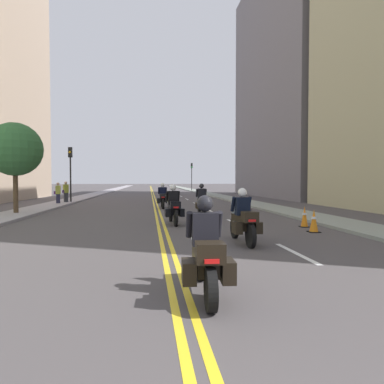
{
  "coord_description": "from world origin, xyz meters",
  "views": [
    {
      "loc": [
        -0.47,
        0.19,
        1.8
      ],
      "look_at": [
        1.48,
        15.35,
        1.28
      ],
      "focal_mm": 31.2,
      "sensor_mm": 36.0,
      "label": 1
    }
  ],
  "objects_px": {
    "motorcycle_2": "(173,208)",
    "traffic_light_near": "(70,164)",
    "traffic_light_far": "(192,172)",
    "pedestrian_0": "(58,193)",
    "traffic_cone_2": "(304,217)",
    "traffic_cone_1": "(314,221)",
    "motorcycle_0": "(206,256)",
    "motorcycle_1": "(243,221)",
    "motorcycle_3": "(202,202)",
    "street_tree_0": "(15,150)",
    "traffic_cone_0": "(249,204)",
    "pedestrian_1": "(66,192)",
    "motorcycle_4": "(163,198)"
  },
  "relations": [
    {
      "from": "motorcycle_2",
      "to": "traffic_light_near",
      "type": "relative_size",
      "value": 0.52
    },
    {
      "from": "traffic_light_far",
      "to": "pedestrian_0",
      "type": "height_order",
      "value": "traffic_light_far"
    },
    {
      "from": "traffic_cone_2",
      "to": "traffic_cone_1",
      "type": "bearing_deg",
      "value": -102.09
    },
    {
      "from": "motorcycle_0",
      "to": "motorcycle_1",
      "type": "bearing_deg",
      "value": 69.67
    },
    {
      "from": "pedestrian_0",
      "to": "motorcycle_3",
      "type": "bearing_deg",
      "value": 125.22
    },
    {
      "from": "street_tree_0",
      "to": "traffic_cone_2",
      "type": "bearing_deg",
      "value": -26.02
    },
    {
      "from": "motorcycle_3",
      "to": "traffic_light_near",
      "type": "relative_size",
      "value": 0.51
    },
    {
      "from": "traffic_cone_1",
      "to": "traffic_light_far",
      "type": "xyz_separation_m",
      "value": [
        1.45,
        44.9,
        2.86
      ]
    },
    {
      "from": "motorcycle_1",
      "to": "motorcycle_3",
      "type": "relative_size",
      "value": 0.99
    },
    {
      "from": "motorcycle_3",
      "to": "traffic_light_far",
      "type": "relative_size",
      "value": 0.48
    },
    {
      "from": "traffic_cone_1",
      "to": "traffic_light_near",
      "type": "xyz_separation_m",
      "value": [
        -11.88,
        16.58,
        2.68
      ]
    },
    {
      "from": "traffic_cone_0",
      "to": "street_tree_0",
      "type": "bearing_deg",
      "value": -174.33
    },
    {
      "from": "traffic_cone_2",
      "to": "traffic_light_near",
      "type": "distance_m",
      "value": 19.73
    },
    {
      "from": "motorcycle_2",
      "to": "traffic_cone_0",
      "type": "height_order",
      "value": "motorcycle_2"
    },
    {
      "from": "traffic_cone_1",
      "to": "traffic_light_near",
      "type": "height_order",
      "value": "traffic_light_near"
    },
    {
      "from": "traffic_light_far",
      "to": "motorcycle_1",
      "type": "bearing_deg",
      "value": -95.48
    },
    {
      "from": "traffic_cone_0",
      "to": "street_tree_0",
      "type": "distance_m",
      "value": 13.43
    },
    {
      "from": "motorcycle_2",
      "to": "traffic_cone_1",
      "type": "distance_m",
      "value": 5.46
    },
    {
      "from": "pedestrian_0",
      "to": "pedestrian_1",
      "type": "xyz_separation_m",
      "value": [
        0.2,
        1.49,
        0.04
      ]
    },
    {
      "from": "motorcycle_3",
      "to": "traffic_cone_1",
      "type": "xyz_separation_m",
      "value": [
        2.89,
        -6.64,
        -0.26
      ]
    },
    {
      "from": "motorcycle_2",
      "to": "pedestrian_0",
      "type": "bearing_deg",
      "value": 119.3
    },
    {
      "from": "motorcycle_3",
      "to": "pedestrian_1",
      "type": "relative_size",
      "value": 1.3
    },
    {
      "from": "motorcycle_2",
      "to": "traffic_light_near",
      "type": "xyz_separation_m",
      "value": [
        -7.18,
        13.8,
        2.41
      ]
    },
    {
      "from": "motorcycle_1",
      "to": "motorcycle_2",
      "type": "height_order",
      "value": "motorcycle_2"
    },
    {
      "from": "motorcycle_0",
      "to": "traffic_cone_0",
      "type": "xyz_separation_m",
      "value": [
        5.2,
        14.7,
        -0.3
      ]
    },
    {
      "from": "motorcycle_3",
      "to": "traffic_cone_0",
      "type": "height_order",
      "value": "motorcycle_3"
    },
    {
      "from": "motorcycle_4",
      "to": "traffic_cone_1",
      "type": "xyz_separation_m",
      "value": [
        4.81,
        -10.89,
        -0.25
      ]
    },
    {
      "from": "motorcycle_1",
      "to": "traffic_light_far",
      "type": "height_order",
      "value": "traffic_light_far"
    },
    {
      "from": "motorcycle_0",
      "to": "traffic_light_near",
      "type": "distance_m",
      "value": 23.64
    },
    {
      "from": "traffic_light_near",
      "to": "pedestrian_1",
      "type": "relative_size",
      "value": 2.57
    },
    {
      "from": "traffic_light_far",
      "to": "pedestrian_1",
      "type": "relative_size",
      "value": 2.74
    },
    {
      "from": "motorcycle_1",
      "to": "traffic_light_near",
      "type": "bearing_deg",
      "value": 114.65
    },
    {
      "from": "motorcycle_0",
      "to": "motorcycle_3",
      "type": "xyz_separation_m",
      "value": [
        1.93,
        12.5,
        0.02
      ]
    },
    {
      "from": "traffic_light_far",
      "to": "pedestrian_0",
      "type": "xyz_separation_m",
      "value": [
        -13.84,
        -30.09,
        -2.4
      ]
    },
    {
      "from": "motorcycle_0",
      "to": "motorcycle_3",
      "type": "relative_size",
      "value": 0.93
    },
    {
      "from": "motorcycle_1",
      "to": "motorcycle_3",
      "type": "height_order",
      "value": "motorcycle_3"
    },
    {
      "from": "motorcycle_0",
      "to": "motorcycle_2",
      "type": "bearing_deg",
      "value": 92.27
    },
    {
      "from": "traffic_light_near",
      "to": "traffic_light_far",
      "type": "distance_m",
      "value": 31.3
    },
    {
      "from": "pedestrian_1",
      "to": "traffic_light_far",
      "type": "bearing_deg",
      "value": -163.2
    },
    {
      "from": "motorcycle_2",
      "to": "motorcycle_3",
      "type": "distance_m",
      "value": 4.26
    },
    {
      "from": "motorcycle_2",
      "to": "traffic_light_near",
      "type": "height_order",
      "value": "traffic_light_near"
    },
    {
      "from": "pedestrian_1",
      "to": "motorcycle_0",
      "type": "bearing_deg",
      "value": 60.68
    },
    {
      "from": "motorcycle_4",
      "to": "street_tree_0",
      "type": "distance_m",
      "value": 8.93
    },
    {
      "from": "motorcycle_4",
      "to": "traffic_cone_2",
      "type": "height_order",
      "value": "motorcycle_4"
    },
    {
      "from": "motorcycle_4",
      "to": "motorcycle_0",
      "type": "bearing_deg",
      "value": -90.48
    },
    {
      "from": "traffic_cone_0",
      "to": "pedestrian_0",
      "type": "distance_m",
      "value": 14.1
    },
    {
      "from": "traffic_light_near",
      "to": "street_tree_0",
      "type": "xyz_separation_m",
      "value": [
        -0.75,
        -9.02,
        0.34
      ]
    },
    {
      "from": "motorcycle_0",
      "to": "traffic_light_near",
      "type": "bearing_deg",
      "value": 110.57
    },
    {
      "from": "motorcycle_0",
      "to": "motorcycle_2",
      "type": "xyz_separation_m",
      "value": [
        0.13,
        8.63,
        0.04
      ]
    },
    {
      "from": "motorcycle_0",
      "to": "pedestrian_1",
      "type": "xyz_separation_m",
      "value": [
        -7.36,
        22.16,
        0.26
      ]
    }
  ]
}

